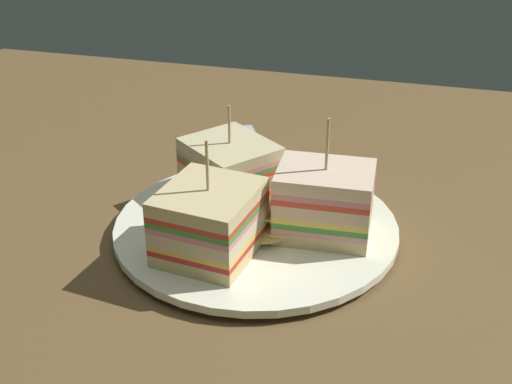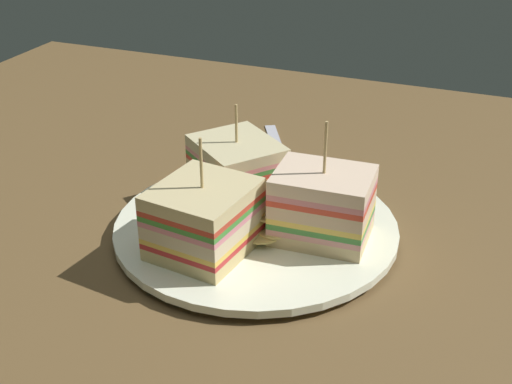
{
  "view_description": "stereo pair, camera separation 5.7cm",
  "coord_description": "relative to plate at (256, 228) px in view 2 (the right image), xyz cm",
  "views": [
    {
      "loc": [
        13.16,
        -48.19,
        30.93
      ],
      "look_at": [
        0.0,
        0.0,
        4.23
      ],
      "focal_mm": 47.88,
      "sensor_mm": 36.0,
      "label": 1
    },
    {
      "loc": [
        18.52,
        -46.39,
        30.93
      ],
      "look_at": [
        0.0,
        0.0,
        4.23
      ],
      "focal_mm": 47.88,
      "sensor_mm": 36.0,
      "label": 2
    }
  ],
  "objects": [
    {
      "name": "ground_plane",
      "position": [
        0.0,
        0.0,
        -1.64
      ],
      "size": [
        107.26,
        87.47,
        1.8
      ],
      "primitive_type": "cube",
      "color": "brown"
    },
    {
      "name": "plate",
      "position": [
        0.0,
        0.0,
        0.0
      ],
      "size": [
        24.11,
        24.11,
        1.23
      ],
      "color": "white",
      "rests_on": "ground_plane"
    },
    {
      "name": "sandwich_wedge_0",
      "position": [
        -2.31,
        -5.21,
        3.24
      ],
      "size": [
        7.86,
        8.56,
        9.64
      ],
      "rotation": [
        0.0,
        0.0,
        7.72
      ],
      "color": "#DCC17E",
      "rests_on": "plate"
    },
    {
      "name": "sandwich_wedge_1",
      "position": [
        5.69,
        -0.12,
        3.39
      ],
      "size": [
        7.98,
        6.26,
        10.17
      ],
      "rotation": [
        0.0,
        0.0,
        9.47
      ],
      "color": "#DDC08A",
      "rests_on": "plate"
    },
    {
      "name": "sandwich_wedge_2",
      "position": [
        -3.59,
        4.42,
        3.03
      ],
      "size": [
        10.08,
        9.87,
        8.64
      ],
      "rotation": [
        0.0,
        0.0,
        11.9
      ],
      "color": "beige",
      "rests_on": "plate"
    },
    {
      "name": "chip_pile",
      "position": [
        1.47,
        -1.63,
        1.82
      ],
      "size": [
        6.57,
        5.18,
        2.46
      ],
      "color": "#D6C067",
      "rests_on": "plate"
    },
    {
      "name": "spoon",
      "position": [
        -1.89,
        12.79,
        -0.34
      ],
      "size": [
        9.2,
        14.78,
        1.0
      ],
      "rotation": [
        0.0,
        0.0,
        5.21
      ],
      "color": "silver",
      "rests_on": "ground_plane"
    }
  ]
}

